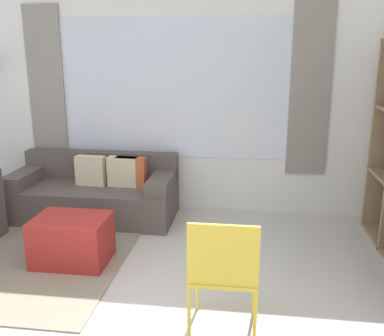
% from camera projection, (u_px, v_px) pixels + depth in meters
% --- Properties ---
extents(wall_back, '(6.20, 0.11, 2.70)m').
position_uv_depth(wall_back, '(174.00, 97.00, 5.01)').
color(wall_back, white).
rests_on(wall_back, ground_plane).
extents(area_rug, '(2.07, 2.37, 0.01)m').
position_uv_depth(area_rug, '(25.00, 248.00, 4.18)').
color(area_rug, gray).
rests_on(area_rug, ground_plane).
extents(couch_main, '(1.85, 0.82, 0.72)m').
position_uv_depth(couch_main, '(96.00, 193.00, 4.96)').
color(couch_main, '#564C47').
rests_on(couch_main, ground_plane).
extents(ottoman, '(0.65, 0.48, 0.44)m').
position_uv_depth(ottoman, '(72.00, 240.00, 3.85)').
color(ottoman, '#A82823').
rests_on(ottoman, ground_plane).
extents(folding_chair, '(0.44, 0.46, 0.86)m').
position_uv_depth(folding_chair, '(224.00, 268.00, 2.74)').
color(folding_chair, gold).
rests_on(folding_chair, ground_plane).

